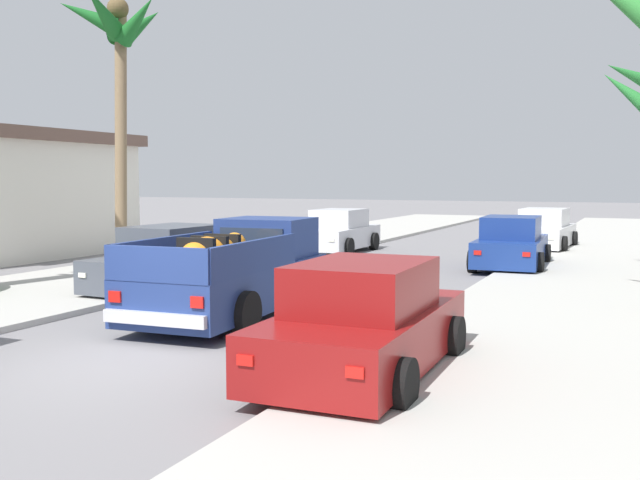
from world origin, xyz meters
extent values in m
plane|color=slate|center=(0.00, 0.00, 0.00)|extent=(160.00, 160.00, 0.00)
cube|color=#B2AFA8|center=(-5.72, 12.00, 0.06)|extent=(5.28, 60.00, 0.12)
cube|color=#B2AFA8|center=(5.72, 12.00, 0.06)|extent=(5.28, 60.00, 0.12)
cube|color=silver|center=(-4.48, 12.00, 0.05)|extent=(0.16, 60.00, 0.10)
cube|color=silver|center=(4.48, 12.00, 0.05)|extent=(0.16, 60.00, 0.10)
cube|color=navy|center=(-0.34, 3.63, 0.60)|extent=(2.25, 5.22, 0.80)
cube|color=navy|center=(-0.44, 5.23, 1.40)|extent=(1.82, 1.61, 0.80)
cube|color=#283342|center=(-0.39, 4.47, 1.42)|extent=(1.38, 0.15, 0.44)
cube|color=#283342|center=(-0.49, 5.99, 1.42)|extent=(1.46, 0.16, 0.48)
cube|color=navy|center=(-1.19, 2.71, 1.28)|extent=(0.32, 3.30, 0.56)
cube|color=navy|center=(0.63, 2.83, 1.28)|extent=(0.32, 3.30, 0.56)
cube|color=navy|center=(-0.17, 1.13, 1.28)|extent=(1.88, 0.22, 0.56)
cube|color=silver|center=(-0.17, 1.04, 0.44)|extent=(1.83, 0.24, 0.20)
cylinder|color=black|center=(-1.42, 5.09, 0.38)|extent=(0.31, 0.78, 0.76)
cylinder|color=black|center=(0.54, 5.22, 0.38)|extent=(0.31, 0.78, 0.76)
cylinder|color=black|center=(-1.22, 2.17, 0.38)|extent=(0.31, 0.78, 0.76)
cylinder|color=black|center=(0.73, 2.30, 0.38)|extent=(0.31, 0.78, 0.76)
cube|color=red|center=(-0.92, 1.02, 0.74)|extent=(0.22, 0.05, 0.18)
cube|color=red|center=(0.58, 1.12, 0.74)|extent=(0.22, 0.05, 0.18)
ellipsoid|color=orange|center=(-0.28, 2.80, 1.30)|extent=(0.81, 1.74, 0.60)
sphere|color=orange|center=(-0.35, 3.75, 1.38)|extent=(0.44, 0.44, 0.44)
cube|color=black|center=(-0.25, 2.33, 1.30)|extent=(0.72, 0.17, 0.61)
cube|color=black|center=(-0.28, 2.80, 1.30)|extent=(0.72, 0.17, 0.61)
cube|color=black|center=(-0.31, 3.27, 1.30)|extent=(0.72, 0.17, 0.61)
cube|color=navy|center=(3.19, 13.42, 0.54)|extent=(1.97, 4.28, 0.72)
cube|color=navy|center=(3.19, 13.32, 1.22)|extent=(1.62, 2.17, 0.64)
cube|color=#283342|center=(3.14, 14.29, 1.20)|extent=(1.37, 0.15, 0.52)
cube|color=#283342|center=(3.24, 12.35, 1.20)|extent=(1.34, 0.15, 0.50)
cylinder|color=black|center=(2.22, 14.68, 0.32)|extent=(0.25, 0.65, 0.64)
cylinder|color=black|center=(4.02, 14.77, 0.32)|extent=(0.25, 0.65, 0.64)
cylinder|color=black|center=(2.35, 12.08, 0.32)|extent=(0.25, 0.65, 0.64)
cylinder|color=black|center=(4.15, 12.17, 0.32)|extent=(0.25, 0.65, 0.64)
cube|color=red|center=(2.66, 11.28, 0.64)|extent=(0.20, 0.05, 0.12)
cube|color=white|center=(2.46, 15.50, 0.61)|extent=(0.20, 0.05, 0.10)
cube|color=red|center=(3.92, 11.35, 0.64)|extent=(0.20, 0.05, 0.12)
cube|color=white|center=(3.69, 15.56, 0.61)|extent=(0.20, 0.05, 0.10)
cube|color=#474C56|center=(-3.25, 5.65, 0.54)|extent=(1.90, 4.26, 0.72)
cube|color=#474C56|center=(-3.25, 5.75, 1.22)|extent=(1.59, 2.15, 0.64)
cube|color=#283342|center=(-3.28, 4.78, 1.20)|extent=(1.37, 0.13, 0.52)
cube|color=#283342|center=(-3.21, 6.72, 1.20)|extent=(1.34, 0.13, 0.50)
cylinder|color=black|center=(-2.39, 4.32, 0.32)|extent=(0.24, 0.65, 0.64)
cylinder|color=black|center=(-4.20, 4.38, 0.32)|extent=(0.24, 0.65, 0.64)
cylinder|color=black|center=(-2.30, 6.92, 0.32)|extent=(0.24, 0.65, 0.64)
cylinder|color=black|center=(-4.11, 6.99, 0.32)|extent=(0.24, 0.65, 0.64)
cube|color=red|center=(-2.54, 7.74, 0.64)|extent=(0.20, 0.05, 0.12)
cube|color=white|center=(-2.71, 3.52, 0.61)|extent=(0.20, 0.05, 0.10)
cube|color=red|center=(-3.81, 7.78, 0.64)|extent=(0.20, 0.05, 0.12)
cube|color=white|center=(-3.94, 3.57, 0.61)|extent=(0.20, 0.05, 0.10)
cube|color=silver|center=(-3.32, 15.79, 0.54)|extent=(1.82, 4.22, 0.72)
cube|color=silver|center=(-3.32, 15.89, 1.22)|extent=(1.55, 2.12, 0.64)
cube|color=#283342|center=(-3.30, 14.92, 1.20)|extent=(1.37, 0.10, 0.52)
cube|color=#283342|center=(-3.33, 16.86, 1.20)|extent=(1.34, 0.10, 0.50)
cylinder|color=black|center=(-2.40, 14.50, 0.32)|extent=(0.23, 0.64, 0.64)
cylinder|color=black|center=(-4.20, 14.47, 0.32)|extent=(0.23, 0.64, 0.64)
cylinder|color=black|center=(-2.43, 17.10, 0.32)|extent=(0.23, 0.64, 0.64)
cylinder|color=black|center=(-4.24, 17.08, 0.32)|extent=(0.23, 0.64, 0.64)
cube|color=red|center=(-2.71, 17.91, 0.64)|extent=(0.20, 0.04, 0.12)
cube|color=white|center=(-2.67, 13.69, 0.61)|extent=(0.20, 0.04, 0.10)
cube|color=red|center=(-3.98, 17.89, 0.64)|extent=(0.20, 0.04, 0.12)
cube|color=white|center=(-3.90, 13.67, 0.61)|extent=(0.20, 0.04, 0.10)
cube|color=silver|center=(3.30, 19.66, 0.54)|extent=(1.94, 4.27, 0.72)
cube|color=silver|center=(3.31, 19.76, 1.22)|extent=(1.61, 2.16, 0.64)
cube|color=#283342|center=(3.27, 18.79, 1.20)|extent=(1.37, 0.14, 0.52)
cube|color=#283342|center=(3.35, 20.73, 1.20)|extent=(1.34, 0.14, 0.50)
cylinder|color=black|center=(4.15, 18.32, 0.32)|extent=(0.25, 0.65, 0.64)
cylinder|color=black|center=(2.35, 18.40, 0.32)|extent=(0.25, 0.65, 0.64)
cylinder|color=black|center=(4.26, 20.92, 0.32)|extent=(0.25, 0.65, 0.64)
cylinder|color=black|center=(2.46, 21.00, 0.32)|extent=(0.25, 0.65, 0.64)
cube|color=red|center=(4.03, 21.74, 0.64)|extent=(0.20, 0.05, 0.12)
cube|color=white|center=(3.83, 17.53, 0.61)|extent=(0.20, 0.05, 0.10)
cube|color=red|center=(2.76, 21.80, 0.64)|extent=(0.20, 0.05, 0.12)
cube|color=white|center=(2.60, 17.58, 0.61)|extent=(0.20, 0.05, 0.10)
cube|color=maroon|center=(3.42, 0.82, 0.54)|extent=(1.87, 4.24, 0.72)
cube|color=maroon|center=(3.42, 0.72, 1.22)|extent=(1.57, 2.14, 0.64)
cube|color=#283342|center=(3.40, 1.69, 1.20)|extent=(1.37, 0.12, 0.52)
cube|color=#283342|center=(3.45, -0.25, 1.20)|extent=(1.34, 0.11, 0.50)
cylinder|color=black|center=(2.48, 2.10, 0.32)|extent=(0.24, 0.65, 0.64)
cylinder|color=black|center=(4.29, 2.14, 0.32)|extent=(0.24, 0.65, 0.64)
cylinder|color=black|center=(2.55, -0.51, 0.32)|extent=(0.24, 0.65, 0.64)
cylinder|color=black|center=(4.35, -0.46, 0.32)|extent=(0.24, 0.65, 0.64)
cube|color=red|center=(2.84, -1.31, 0.64)|extent=(0.20, 0.05, 0.12)
cube|color=white|center=(2.75, 2.91, 0.61)|extent=(0.20, 0.05, 0.10)
cube|color=red|center=(4.11, -1.28, 0.64)|extent=(0.20, 0.05, 0.12)
cube|color=white|center=(3.98, 2.94, 0.61)|extent=(0.20, 0.05, 0.10)
cone|color=#23702D|center=(6.33, 12.33, 4.73)|extent=(2.02, 1.44, 1.72)
cone|color=#23702D|center=(6.47, 11.43, 5.06)|extent=(1.87, 1.33, 1.16)
cylinder|color=#846B4C|center=(-7.09, 8.66, 3.72)|extent=(0.34, 0.58, 7.44)
cone|color=#196023|center=(-6.31, 8.53, 7.03)|extent=(1.67, 0.83, 1.43)
cone|color=#196023|center=(-6.81, 9.33, 7.08)|extent=(1.10, 1.59, 1.34)
cone|color=#196023|center=(-7.75, 9.05, 7.11)|extent=(1.65, 1.29, 1.31)
cone|color=#196023|center=(-7.79, 8.22, 7.22)|extent=(1.76, 1.40, 1.14)
cone|color=#196023|center=(-6.79, 7.66, 7.13)|extent=(1.15, 2.21, 1.32)
sphere|color=brown|center=(-7.09, 8.66, 7.43)|extent=(0.61, 0.61, 0.61)
camera|label=1|loc=(6.75, -7.95, 2.60)|focal=40.42mm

